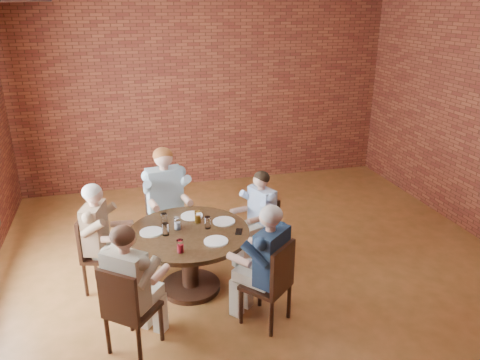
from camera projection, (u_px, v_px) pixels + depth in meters
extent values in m
plane|color=#A16031|center=(267.00, 282.00, 5.59)|extent=(7.00, 7.00, 0.00)
plane|color=brown|center=(207.00, 90.00, 8.14)|extent=(7.00, 0.00, 7.00)
cylinder|color=black|center=(191.00, 286.00, 5.47)|extent=(0.68, 0.68, 0.06)
cylinder|color=black|center=(190.00, 262.00, 5.35)|extent=(0.19, 0.19, 0.64)
cylinder|color=#3D2916|center=(189.00, 233.00, 5.22)|extent=(1.36, 1.36, 0.05)
cube|color=black|center=(258.00, 232.00, 5.89)|extent=(0.49, 0.49, 0.04)
cube|color=black|center=(269.00, 212.00, 5.90)|extent=(0.18, 0.36, 0.43)
cylinder|color=black|center=(241.00, 246.00, 6.00)|extent=(0.04, 0.04, 0.41)
cylinder|color=black|center=(256.00, 256.00, 5.76)|extent=(0.04, 0.04, 0.41)
cylinder|color=black|center=(260.00, 239.00, 6.17)|extent=(0.04, 0.04, 0.41)
cylinder|color=black|center=(275.00, 249.00, 5.94)|extent=(0.04, 0.04, 0.41)
cube|color=black|center=(168.00, 221.00, 6.18)|extent=(0.53, 0.53, 0.04)
cube|color=black|center=(162.00, 195.00, 6.26)|extent=(0.47, 0.10, 0.54)
cylinder|color=black|center=(157.00, 246.00, 6.01)|extent=(0.04, 0.04, 0.41)
cylinder|color=black|center=(188.00, 240.00, 6.16)|extent=(0.04, 0.04, 0.41)
cylinder|color=black|center=(150.00, 232.00, 6.36)|extent=(0.04, 0.04, 0.41)
cylinder|color=black|center=(179.00, 227.00, 6.51)|extent=(0.04, 0.04, 0.41)
cube|color=black|center=(103.00, 255.00, 5.35)|extent=(0.51, 0.51, 0.04)
cube|color=black|center=(85.00, 235.00, 5.26)|extent=(0.15, 0.40, 0.47)
cylinder|color=black|center=(116.00, 281.00, 5.26)|extent=(0.04, 0.04, 0.41)
cylinder|color=black|center=(124.00, 264.00, 5.59)|extent=(0.04, 0.04, 0.41)
cylinder|color=black|center=(85.00, 280.00, 5.27)|extent=(0.04, 0.04, 0.41)
cylinder|color=black|center=(95.00, 264.00, 5.60)|extent=(0.04, 0.04, 0.41)
cube|color=black|center=(133.00, 309.00, 4.41)|extent=(0.59, 0.59, 0.04)
cube|color=black|center=(118.00, 297.00, 4.15)|extent=(0.35, 0.29, 0.48)
cylinder|color=black|center=(161.00, 323.00, 4.57)|extent=(0.04, 0.04, 0.41)
cylinder|color=black|center=(131.00, 313.00, 4.71)|extent=(0.04, 0.04, 0.41)
cylinder|color=black|center=(139.00, 346.00, 4.27)|extent=(0.04, 0.04, 0.41)
cylinder|color=black|center=(108.00, 335.00, 4.41)|extent=(0.04, 0.04, 0.41)
cube|color=black|center=(266.00, 285.00, 4.79)|extent=(0.59, 0.59, 0.04)
cube|color=black|center=(283.00, 269.00, 4.59)|extent=(0.35, 0.30, 0.48)
cylinder|color=black|center=(260.00, 289.00, 5.10)|extent=(0.04, 0.04, 0.41)
cylinder|color=black|center=(241.00, 306.00, 4.82)|extent=(0.04, 0.04, 0.41)
cylinder|color=black|center=(289.00, 301.00, 4.91)|extent=(0.04, 0.04, 0.41)
cylinder|color=black|center=(271.00, 319.00, 4.63)|extent=(0.04, 0.04, 0.41)
cylinder|color=white|center=(224.00, 221.00, 5.42)|extent=(0.26, 0.26, 0.01)
cylinder|color=white|center=(192.00, 216.00, 5.57)|extent=(0.26, 0.26, 0.01)
cylinder|color=white|center=(151.00, 232.00, 5.18)|extent=(0.26, 0.26, 0.01)
cylinder|color=white|center=(216.00, 241.00, 4.98)|extent=(0.26, 0.26, 0.01)
cylinder|color=white|center=(208.00, 223.00, 5.25)|extent=(0.07, 0.07, 0.14)
cylinder|color=white|center=(198.00, 217.00, 5.39)|extent=(0.07, 0.07, 0.14)
cylinder|color=white|center=(164.00, 219.00, 5.33)|extent=(0.07, 0.07, 0.14)
cylinder|color=white|center=(177.00, 224.00, 5.23)|extent=(0.07, 0.07, 0.14)
cylinder|color=white|center=(166.00, 229.00, 5.10)|extent=(0.07, 0.07, 0.14)
cylinder|color=white|center=(180.00, 246.00, 4.75)|extent=(0.07, 0.07, 0.14)
cube|color=black|center=(239.00, 232.00, 5.19)|extent=(0.12, 0.16, 0.01)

